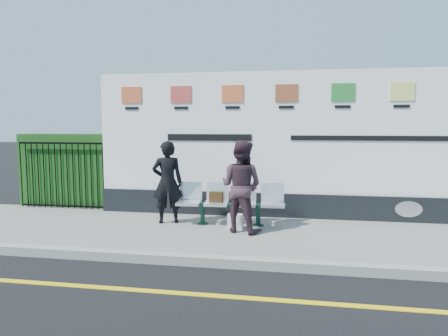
{
  "coord_description": "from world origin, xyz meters",
  "views": [
    {
      "loc": [
        0.62,
        -4.47,
        2.02
      ],
      "look_at": [
        -0.58,
        2.63,
        1.25
      ],
      "focal_mm": 32.0,
      "sensor_mm": 36.0,
      "label": 1
    }
  ],
  "objects_px": {
    "billboard": "(286,155)",
    "bench": "(230,214)",
    "woman_right": "(241,186)",
    "woman_left": "(167,182)"
  },
  "relations": [
    {
      "from": "billboard",
      "to": "bench",
      "type": "distance_m",
      "value": 1.74
    },
    {
      "from": "bench",
      "to": "woman_right",
      "type": "distance_m",
      "value": 0.78
    },
    {
      "from": "woman_left",
      "to": "woman_right",
      "type": "bearing_deg",
      "value": 147.13
    },
    {
      "from": "bench",
      "to": "woman_right",
      "type": "xyz_separation_m",
      "value": [
        0.26,
        -0.42,
        0.6
      ]
    },
    {
      "from": "woman_left",
      "to": "woman_right",
      "type": "relative_size",
      "value": 0.98
    },
    {
      "from": "woman_left",
      "to": "billboard",
      "type": "bearing_deg",
      "value": -175.36
    },
    {
      "from": "billboard",
      "to": "woman_right",
      "type": "bearing_deg",
      "value": -119.5
    },
    {
      "from": "woman_left",
      "to": "woman_right",
      "type": "distance_m",
      "value": 1.55
    },
    {
      "from": "bench",
      "to": "woman_left",
      "type": "xyz_separation_m",
      "value": [
        -1.23,
        -0.02,
        0.58
      ]
    },
    {
      "from": "billboard",
      "to": "bench",
      "type": "xyz_separation_m",
      "value": [
        -1.01,
        -0.91,
        -1.08
      ]
    }
  ]
}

